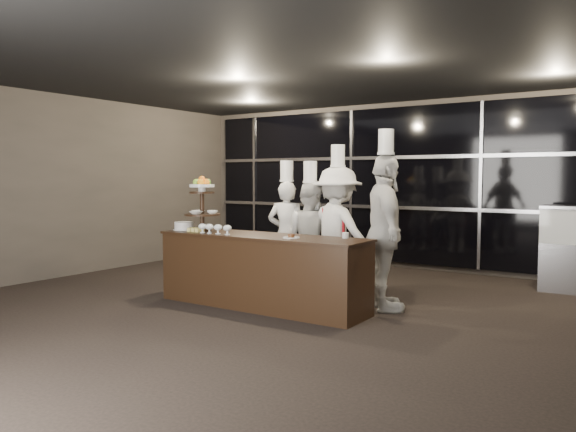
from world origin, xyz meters
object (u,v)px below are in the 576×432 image
Objects in this scene: chef_d at (385,232)px; chef_a at (287,233)px; layer_cake at (184,226)px; buffet_counter at (262,271)px; chef_b at (310,236)px; chef_c at (337,231)px; display_stand at (202,200)px.

chef_a is at bearing 164.81° from chef_d.
layer_cake is 2.76m from chef_d.
buffet_counter is 1.50× the size of chef_a.
buffet_counter is 1.51× the size of chef_b.
chef_a is 0.90× the size of chef_c.
layer_cake is at bearing -125.51° from chef_a.
chef_d is (1.34, -0.43, 0.17)m from chef_b.
chef_c is 1.01m from chef_d.
display_stand is at bearing 9.62° from layer_cake.
display_stand is 2.49m from chef_d.
chef_a is at bearing 54.49° from layer_cake.
buffet_counter is 1.36× the size of chef_c.
buffet_counter is at bearing 0.01° from display_stand.
chef_c is (0.88, -0.04, 0.08)m from chef_a.
display_stand is 1.42m from chef_a.
layer_cake is 0.14× the size of chef_c.
chef_d reaches higher than chef_a.
chef_c is (0.44, 0.01, 0.10)m from chef_b.
chef_a reaches higher than layer_cake.
buffet_counter is at bearing 2.21° from layer_cake.
chef_b reaches higher than buffet_counter.
chef_c reaches higher than chef_a.
layer_cake is (-1.29, -0.05, 0.51)m from buffet_counter.
display_stand is 0.33× the size of chef_d.
chef_d is (1.78, -0.48, 0.15)m from chef_a.
chef_a reaches higher than buffet_counter.
chef_a is at bearing 109.16° from buffet_counter.
display_stand reaches higher than layer_cake.
chef_d reaches higher than chef_b.
chef_d is at bearing 27.27° from buffet_counter.
chef_b is at bearing 88.85° from buffet_counter.
chef_d is (2.37, 0.70, -0.36)m from display_stand.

